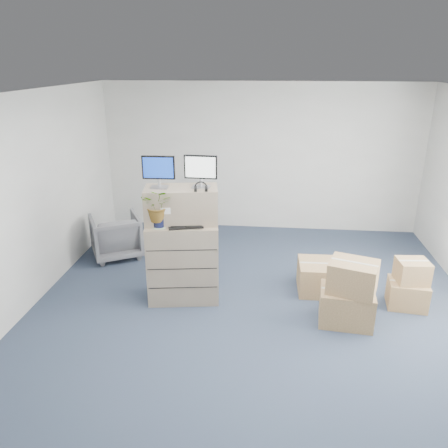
{
  "coord_description": "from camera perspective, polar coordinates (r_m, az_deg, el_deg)",
  "views": [
    {
      "loc": [
        0.14,
        -4.75,
        3.16
      ],
      "look_at": [
        -0.4,
        0.4,
        1.21
      ],
      "focal_mm": 35.0,
      "sensor_mm": 36.0,
      "label": 1
    }
  ],
  "objects": [
    {
      "name": "ground",
      "position": [
        5.71,
        3.63,
        -13.0
      ],
      "size": [
        7.0,
        7.0,
        0.0
      ],
      "primitive_type": "plane",
      "color": "#242D41",
      "rests_on": "ground"
    },
    {
      "name": "wall_back",
      "position": [
        8.44,
        4.91,
        8.59
      ],
      "size": [
        6.0,
        0.02,
        2.8
      ],
      "primitive_type": "cube",
      "color": "#BAB9B1",
      "rests_on": "ground"
    },
    {
      "name": "filing_cabinet_lower",
      "position": [
        6.07,
        -5.34,
        -4.82
      ],
      "size": [
        1.03,
        0.72,
        1.11
      ],
      "primitive_type": "cube",
      "rotation": [
        0.0,
        0.0,
        0.15
      ],
      "color": "gray",
      "rests_on": "ground"
    },
    {
      "name": "filing_cabinet_upper",
      "position": [
        5.82,
        -5.58,
        2.5
      ],
      "size": [
        1.02,
        0.61,
        0.48
      ],
      "primitive_type": "cube",
      "rotation": [
        0.0,
        0.0,
        0.15
      ],
      "color": "gray",
      "rests_on": "filing_cabinet_lower"
    },
    {
      "name": "monitor_left",
      "position": [
        5.71,
        -8.55,
        6.99
      ],
      "size": [
        0.43,
        0.17,
        0.42
      ],
      "rotation": [
        0.0,
        0.0,
        0.03
      ],
      "color": "#99999E",
      "rests_on": "filing_cabinet_upper"
    },
    {
      "name": "monitor_right",
      "position": [
        5.67,
        -3.07,
        7.11
      ],
      "size": [
        0.43,
        0.17,
        0.43
      ],
      "rotation": [
        0.0,
        0.0,
        -0.04
      ],
      "color": "#99999E",
      "rests_on": "filing_cabinet_upper"
    },
    {
      "name": "headphones",
      "position": [
        5.56,
        -3.04,
        4.77
      ],
      "size": [
        0.17,
        0.04,
        0.17
      ],
      "primitive_type": "torus",
      "rotation": [
        1.57,
        0.0,
        0.15
      ],
      "color": "black",
      "rests_on": "filing_cabinet_upper"
    },
    {
      "name": "keyboard",
      "position": [
        5.7,
        -5.03,
        -0.3
      ],
      "size": [
        0.48,
        0.31,
        0.02
      ],
      "primitive_type": "cube",
      "rotation": [
        0.0,
        0.0,
        0.29
      ],
      "color": "black",
      "rests_on": "filing_cabinet_lower"
    },
    {
      "name": "mouse",
      "position": [
        5.73,
        -2.75,
        -0.09
      ],
      "size": [
        0.1,
        0.06,
        0.03
      ],
      "primitive_type": "ellipsoid",
      "rotation": [
        0.0,
        0.0,
        0.03
      ],
      "color": "silver",
      "rests_on": "filing_cabinet_lower"
    },
    {
      "name": "water_bottle",
      "position": [
        5.87,
        -4.73,
        1.65
      ],
      "size": [
        0.08,
        0.08,
        0.28
      ],
      "primitive_type": "cylinder",
      "color": "gray",
      "rests_on": "filing_cabinet_lower"
    },
    {
      "name": "phone_dock",
      "position": [
        5.91,
        -5.95,
        0.79
      ],
      "size": [
        0.07,
        0.06,
        0.14
      ],
      "rotation": [
        0.0,
        0.0,
        0.15
      ],
      "color": "silver",
      "rests_on": "filing_cabinet_lower"
    },
    {
      "name": "external_drive",
      "position": [
        5.97,
        -2.35,
        0.94
      ],
      "size": [
        0.23,
        0.19,
        0.06
      ],
      "primitive_type": "cube",
      "rotation": [
        0.0,
        0.0,
        0.15
      ],
      "color": "black",
      "rests_on": "filing_cabinet_lower"
    },
    {
      "name": "tissue_box",
      "position": [
        5.88,
        -2.58,
        1.46
      ],
      "size": [
        0.29,
        0.23,
        0.1
      ],
      "primitive_type": "cube",
      "rotation": [
        0.0,
        0.0,
        0.45
      ],
      "color": "#3983C5",
      "rests_on": "external_drive"
    },
    {
      "name": "potted_plant",
      "position": [
        5.67,
        -8.56,
        1.9
      ],
      "size": [
        0.46,
        0.49,
        0.43
      ],
      "rotation": [
        0.0,
        0.0,
        0.15
      ],
      "color": "#8DAA89",
      "rests_on": "filing_cabinet_lower"
    },
    {
      "name": "office_chair",
      "position": [
        7.59,
        -13.95,
        -1.29
      ],
      "size": [
        1.03,
        1.01,
        0.8
      ],
      "primitive_type": "imported",
      "rotation": [
        0.0,
        0.0,
        3.63
      ],
      "color": "#58595D",
      "rests_on": "ground"
    },
    {
      "name": "cardboard_boxes",
      "position": [
        6.13,
        16.45,
        -7.85
      ],
      "size": [
        1.73,
        1.42,
        0.85
      ],
      "color": "brown",
      "rests_on": "ground"
    }
  ]
}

